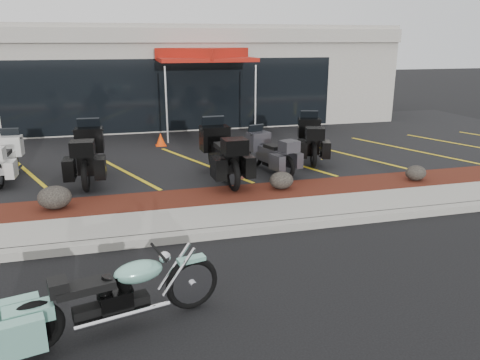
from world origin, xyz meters
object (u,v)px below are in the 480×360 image
object	(u,v)px
traffic_cone	(161,139)
popup_canopy	(203,56)
hero_cruiser	(192,276)
touring_white	(12,150)

from	to	relation	value
traffic_cone	popup_canopy	size ratio (longest dim) A/B	0.12
hero_cruiser	popup_canopy	bearing A→B (deg)	65.02
hero_cruiser	popup_canopy	distance (m)	11.93
hero_cruiser	popup_canopy	xyz separation A→B (m)	(2.32, 11.45, 2.42)
hero_cruiser	traffic_cone	size ratio (longest dim) A/B	6.66
hero_cruiser	touring_white	xyz separation A→B (m)	(-3.44, 7.30, 0.25)
touring_white	traffic_cone	bearing A→B (deg)	-58.18
traffic_cone	popup_canopy	xyz separation A→B (m)	(1.79, 1.90, 2.54)
hero_cruiser	traffic_cone	bearing A→B (deg)	73.29
traffic_cone	hero_cruiser	bearing A→B (deg)	-93.19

